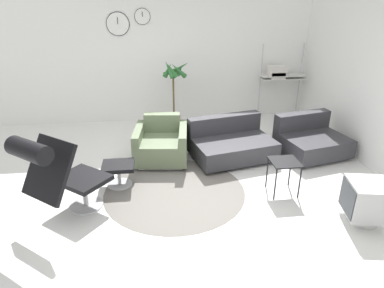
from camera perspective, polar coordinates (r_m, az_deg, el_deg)
ground_plane at (r=5.27m, az=-0.83°, el=-5.74°), size 12.00×12.00×0.00m
wall_back at (r=7.46m, az=-3.42°, el=14.58°), size 12.00×0.09×2.80m
round_rug at (r=4.95m, az=-2.89°, el=-7.85°), size 2.01×2.01×0.01m
lounge_chair at (r=4.31m, az=-21.86°, el=-3.81°), size 1.08×1.14×1.17m
ottoman at (r=5.09m, az=-12.15°, el=-4.23°), size 0.46×0.39×0.34m
armchair_red at (r=5.75m, az=-5.12°, el=-0.12°), size 0.95×0.95×0.72m
couch_low at (r=5.87m, az=6.52°, el=-0.07°), size 1.48×1.18×0.66m
couch_second at (r=6.32m, az=19.16°, el=0.48°), size 1.23×1.12×0.66m
side_table at (r=4.89m, az=15.15°, el=-3.45°), size 0.38×0.38×0.49m
crt_television at (r=4.70m, az=27.09°, el=-8.48°), size 0.56×0.57×0.54m
potted_plant at (r=6.98m, az=-2.96°, el=8.29°), size 0.57×0.64×1.42m
shelf_unit at (r=7.74m, az=14.28°, el=11.20°), size 0.96×0.28×1.63m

